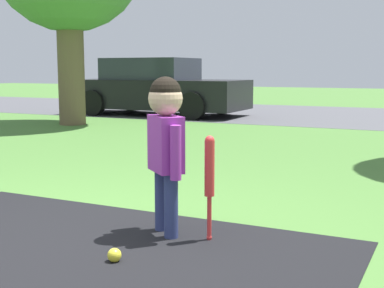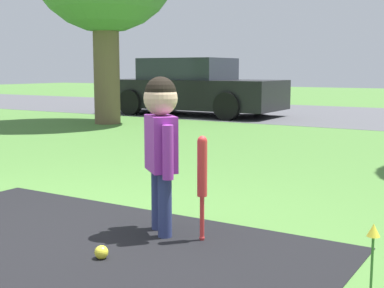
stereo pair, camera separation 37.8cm
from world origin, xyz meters
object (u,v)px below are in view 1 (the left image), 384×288
(child, at_px, (166,133))
(parked_car, at_px, (157,88))
(sports_ball, at_px, (114,255))
(baseball_bat, at_px, (209,173))

(child, height_order, parked_car, parked_car)
(sports_ball, distance_m, parked_car, 10.19)
(baseball_bat, bearing_deg, sports_ball, -118.47)
(child, bearing_deg, sports_ball, -50.48)
(child, bearing_deg, parked_car, 161.13)
(child, relative_size, baseball_bat, 1.54)
(baseball_bat, bearing_deg, parked_car, 121.86)
(baseball_bat, relative_size, sports_ball, 8.41)
(baseball_bat, distance_m, sports_ball, 0.81)
(sports_ball, xyz_separation_m, parked_car, (-4.84, 8.94, 0.61))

